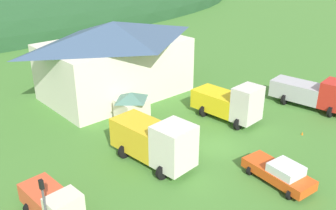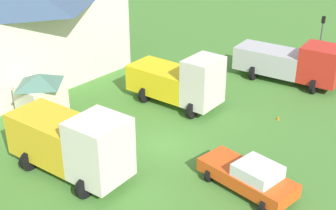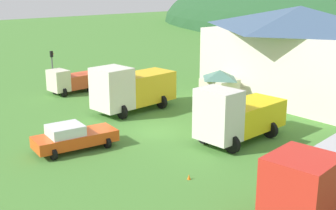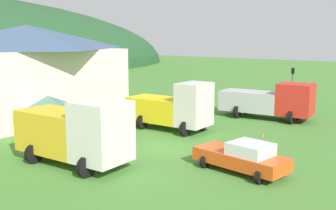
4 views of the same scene
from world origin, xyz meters
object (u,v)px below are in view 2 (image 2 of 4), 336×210
(crane_truck_red, at_px, (294,62))
(traffic_cone_near_pickup, at_px, (278,120))
(heavy_rig_striped, at_px, (73,142))
(play_shed_cream, at_px, (41,94))
(traffic_light_east, at_px, (321,36))
(depot_building, at_px, (15,25))
(flatbed_truck_yellow, at_px, (180,81))
(service_pickup_orange, at_px, (249,176))

(crane_truck_red, xyz_separation_m, traffic_cone_near_pickup, (-6.18, -2.25, -1.63))
(heavy_rig_striped, height_order, crane_truck_red, heavy_rig_striped)
(heavy_rig_striped, bearing_deg, play_shed_cream, 152.23)
(heavy_rig_striped, height_order, traffic_light_east, traffic_light_east)
(depot_building, distance_m, traffic_cone_near_pickup, 20.25)
(flatbed_truck_yellow, distance_m, crane_truck_red, 9.38)
(traffic_light_east, bearing_deg, traffic_cone_near_pickup, -167.89)
(crane_truck_red, bearing_deg, traffic_light_east, 83.28)
(flatbed_truck_yellow, bearing_deg, play_shed_cream, -132.95)
(flatbed_truck_yellow, distance_m, traffic_light_east, 13.61)
(traffic_light_east, height_order, traffic_cone_near_pickup, traffic_light_east)
(flatbed_truck_yellow, xyz_separation_m, traffic_cone_near_pickup, (2.32, -6.24, -1.76))
(heavy_rig_striped, bearing_deg, service_pickup_orange, 26.85)
(play_shed_cream, relative_size, traffic_light_east, 0.70)
(crane_truck_red, bearing_deg, flatbed_truck_yellow, -122.33)
(play_shed_cream, xyz_separation_m, flatbed_truck_yellow, (7.03, -5.84, 0.26))
(traffic_light_east, relative_size, traffic_cone_near_pickup, 7.31)
(flatbed_truck_yellow, height_order, service_pickup_orange, flatbed_truck_yellow)
(play_shed_cream, distance_m, service_pickup_orange, 14.72)
(depot_building, relative_size, flatbed_truck_yellow, 2.36)
(play_shed_cream, distance_m, heavy_rig_striped, 7.58)
(depot_building, xyz_separation_m, crane_truck_red, (12.67, -16.47, -2.49))
(service_pickup_orange, bearing_deg, flatbed_truck_yellow, 155.02)
(depot_building, bearing_deg, play_shed_cream, -113.23)
(flatbed_truck_yellow, distance_m, traffic_cone_near_pickup, 6.88)
(heavy_rig_striped, bearing_deg, traffic_cone_near_pickup, 62.97)
(flatbed_truck_yellow, relative_size, crane_truck_red, 0.83)
(heavy_rig_striped, xyz_separation_m, flatbed_truck_yellow, (10.03, 1.11, -0.16))
(traffic_light_east, bearing_deg, depot_building, 136.27)
(play_shed_cream, bearing_deg, traffic_light_east, -26.04)
(flatbed_truck_yellow, relative_size, service_pickup_orange, 1.28)
(flatbed_truck_yellow, bearing_deg, heavy_rig_striped, -86.91)
(service_pickup_orange, distance_m, traffic_light_east, 19.06)
(traffic_light_east, bearing_deg, flatbed_truck_yellow, 163.12)
(play_shed_cream, distance_m, crane_truck_red, 18.38)
(play_shed_cream, height_order, heavy_rig_striped, heavy_rig_striped)
(depot_building, height_order, heavy_rig_striped, depot_building)
(heavy_rig_striped, distance_m, crane_truck_red, 18.74)
(heavy_rig_striped, height_order, traffic_cone_near_pickup, heavy_rig_striped)
(play_shed_cream, xyz_separation_m, traffic_light_east, (20.03, -9.79, 1.05))
(traffic_cone_near_pickup, bearing_deg, crane_truck_red, 20.04)
(crane_truck_red, xyz_separation_m, service_pickup_orange, (-13.86, -4.79, -0.81))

